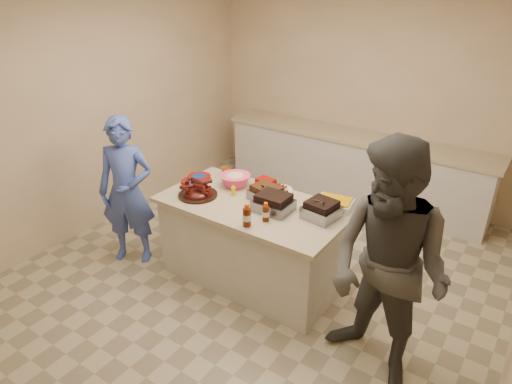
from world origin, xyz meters
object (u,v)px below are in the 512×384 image
Objects in this scene: roasting_pan at (321,218)px; guest_blue at (136,256)px; plastic_cup at (226,175)px; mustard_bottle at (234,195)px; guest_gray at (373,370)px; coleslaw_bowl at (235,186)px; bbq_bottle_b at (266,221)px; island at (253,277)px; rib_platter at (198,196)px; bbq_bottle_a at (247,226)px.

roasting_pan is 2.18m from guest_blue.
mustard_bottle is at bearing -43.26° from plastic_cup.
coleslaw_bowl is at bearing 178.42° from guest_gray.
roasting_pan is at bearing -11.66° from plastic_cup.
bbq_bottle_b is 0.11× the size of guest_blue.
roasting_pan is 0.91m from mustard_bottle.
rib_platter reaches higher than island.
bbq_bottle_b is (0.28, -0.21, 0.85)m from island.
island is at bearing 117.70° from bbq_bottle_a.
bbq_bottle_b is at bearing -131.53° from roasting_pan.
bbq_bottle_b reaches higher than mustard_bottle.
island is at bearing -7.48° from mustard_bottle.
guest_blue is 0.83× the size of guest_gray.
roasting_pan is 2.36× the size of mustard_bottle.
coleslaw_bowl is at bearing 6.06° from guest_blue.
guest_blue is at bearing -161.40° from rib_platter.
plastic_cup is 1.34m from guest_blue.
mustard_bottle is (0.11, -0.18, 0.00)m from coleslaw_bowl.
mustard_bottle is (-0.91, -0.08, 0.00)m from roasting_pan.
roasting_pan is at bearing 5.11° from mustard_bottle.
bbq_bottle_a reaches higher than plastic_cup.
rib_platter is (-0.54, -0.17, 0.85)m from island.
mustard_bottle is (-0.25, 0.03, 0.85)m from island.
roasting_pan is 1.32× the size of bbq_bottle_a.
bbq_bottle_b is at bearing 62.82° from bbq_bottle_a.
guest_gray is at bearing -12.07° from bbq_bottle_b.
guest_gray is (1.72, -0.50, -0.85)m from mustard_bottle.
island is at bearing -178.80° from guest_gray.
coleslaw_bowl is at bearing 149.95° from island.
coleslaw_bowl reaches higher than roasting_pan.
coleslaw_bowl reaches higher than mustard_bottle.
coleslaw_bowl reaches higher than bbq_bottle_a.
bbq_bottle_a is at bearing -61.94° from island.
guest_gray is (0.81, -0.58, -0.85)m from roasting_pan.
island is 0.94× the size of guest_gray.
bbq_bottle_a is 1.11m from plastic_cup.
plastic_cup reaches higher than guest_gray.
mustard_bottle reaches higher than roasting_pan.
rib_platter is at bearing -10.02° from guest_blue.
rib_platter is at bearing -159.19° from roasting_pan.
mustard_bottle is 0.06× the size of guest_gray.
plastic_cup is at bearing 146.91° from bbq_bottle_b.
plastic_cup is (-0.08, 0.55, 0.00)m from rib_platter.
bbq_bottle_a is at bearing -42.08° from mustard_bottle.
island is 4.68× the size of rib_platter.
coleslaw_bowl is 0.16× the size of guest_gray.
coleslaw_bowl is 2.13m from guest_gray.
coleslaw_bowl is at bearing 66.05° from rib_platter.
bbq_bottle_a is 1.18× the size of bbq_bottle_b.
rib_platter is 0.76m from bbq_bottle_a.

